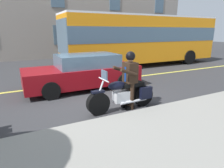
{
  "coord_description": "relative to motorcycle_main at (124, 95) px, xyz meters",
  "views": [
    {
      "loc": [
        2.42,
        6.23,
        2.29
      ],
      "look_at": [
        -0.16,
        1.18,
        0.75
      ],
      "focal_mm": 31.15,
      "sensor_mm": 36.0,
      "label": 1
    }
  ],
  "objects": [
    {
      "name": "lane_center_stripe",
      "position": [
        0.41,
        -3.48,
        -0.45
      ],
      "size": [
        60.0,
        0.16,
        0.01
      ],
      "primitive_type": "cube",
      "color": "#E5DB4C",
      "rests_on": "ground_plane"
    },
    {
      "name": "motorcycle_main",
      "position": [
        0.0,
        0.0,
        0.0
      ],
      "size": [
        2.21,
        0.61,
        1.26
      ],
      "color": "black",
      "rests_on": "ground_plane"
    },
    {
      "name": "rider_main",
      "position": [
        -0.19,
        -0.01,
        0.58
      ],
      "size": [
        0.62,
        0.55,
        1.74
      ],
      "color": "black",
      "rests_on": "ground_plane"
    },
    {
      "name": "car_dark",
      "position": [
        0.29,
        -2.74,
        0.24
      ],
      "size": [
        4.6,
        1.92,
        1.4
      ],
      "color": "maroon",
      "rests_on": "ground_plane"
    },
    {
      "name": "ground_plane",
      "position": [
        0.41,
        -1.48,
        -0.45
      ],
      "size": [
        80.0,
        80.0,
        0.0
      ],
      "primitive_type": "plane",
      "color": "#333335"
    },
    {
      "name": "bus_far",
      "position": [
        -5.22,
        -6.33,
        1.42
      ],
      "size": [
        11.05,
        2.7,
        3.3
      ],
      "color": "orange",
      "rests_on": "ground_plane"
    }
  ]
}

